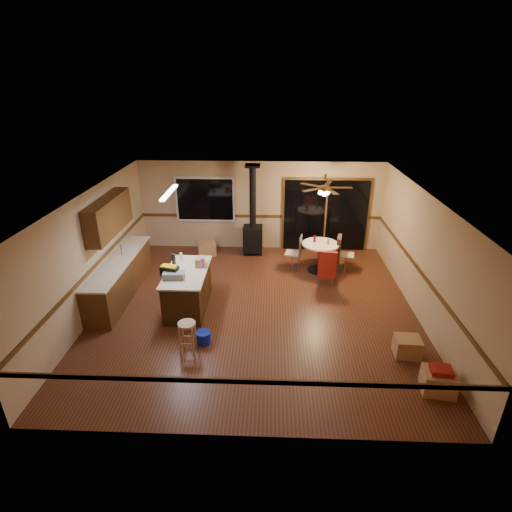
# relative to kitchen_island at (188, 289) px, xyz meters

# --- Properties ---
(floor) EXTENTS (7.00, 7.00, 0.00)m
(floor) POSITION_rel_kitchen_island_xyz_m (1.50, 0.00, -0.45)
(floor) COLOR #4D2515
(floor) RESTS_ON ground
(ceiling) EXTENTS (7.00, 7.00, 0.00)m
(ceiling) POSITION_rel_kitchen_island_xyz_m (1.50, 0.00, 2.15)
(ceiling) COLOR silver
(ceiling) RESTS_ON ground
(wall_back) EXTENTS (7.00, 0.00, 7.00)m
(wall_back) POSITION_rel_kitchen_island_xyz_m (1.50, 3.50, 0.85)
(wall_back) COLOR tan
(wall_back) RESTS_ON ground
(wall_front) EXTENTS (7.00, 0.00, 7.00)m
(wall_front) POSITION_rel_kitchen_island_xyz_m (1.50, -3.50, 0.85)
(wall_front) COLOR tan
(wall_front) RESTS_ON ground
(wall_left) EXTENTS (0.00, 7.00, 7.00)m
(wall_left) POSITION_rel_kitchen_island_xyz_m (-2.00, 0.00, 0.85)
(wall_left) COLOR tan
(wall_left) RESTS_ON ground
(wall_right) EXTENTS (0.00, 7.00, 7.00)m
(wall_right) POSITION_rel_kitchen_island_xyz_m (5.00, 0.00, 0.85)
(wall_right) COLOR tan
(wall_right) RESTS_ON ground
(chair_rail) EXTENTS (7.00, 7.00, 0.08)m
(chair_rail) POSITION_rel_kitchen_island_xyz_m (1.50, 0.00, 0.55)
(chair_rail) COLOR #4F3213
(chair_rail) RESTS_ON ground
(window) EXTENTS (1.72, 0.10, 1.32)m
(window) POSITION_rel_kitchen_island_xyz_m (-0.10, 3.45, 1.05)
(window) COLOR black
(window) RESTS_ON ground
(sliding_door) EXTENTS (2.52, 0.10, 2.10)m
(sliding_door) POSITION_rel_kitchen_island_xyz_m (3.40, 3.45, 0.60)
(sliding_door) COLOR black
(sliding_door) RESTS_ON ground
(lower_cabinets) EXTENTS (0.60, 3.00, 0.86)m
(lower_cabinets) POSITION_rel_kitchen_island_xyz_m (-1.70, 0.50, -0.02)
(lower_cabinets) COLOR #502E14
(lower_cabinets) RESTS_ON ground
(countertop) EXTENTS (0.64, 3.04, 0.04)m
(countertop) POSITION_rel_kitchen_island_xyz_m (-1.70, 0.50, 0.43)
(countertop) COLOR beige
(countertop) RESTS_ON lower_cabinets
(upper_cabinets) EXTENTS (0.35, 2.00, 0.80)m
(upper_cabinets) POSITION_rel_kitchen_island_xyz_m (-1.83, 0.70, 1.45)
(upper_cabinets) COLOR #502E14
(upper_cabinets) RESTS_ON ground
(kitchen_island) EXTENTS (0.88, 1.68, 0.90)m
(kitchen_island) POSITION_rel_kitchen_island_xyz_m (0.00, 0.00, 0.00)
(kitchen_island) COLOR #331E0C
(kitchen_island) RESTS_ON ground
(wood_stove) EXTENTS (0.55, 0.50, 2.52)m
(wood_stove) POSITION_rel_kitchen_island_xyz_m (1.30, 3.05, 0.28)
(wood_stove) COLOR black
(wood_stove) RESTS_ON ground
(ceiling_fan) EXTENTS (0.24, 0.24, 0.55)m
(ceiling_fan) POSITION_rel_kitchen_island_xyz_m (3.12, 1.97, 1.76)
(ceiling_fan) COLOR brown
(ceiling_fan) RESTS_ON ceiling
(fluorescent_strip) EXTENTS (0.10, 1.20, 0.04)m
(fluorescent_strip) POSITION_rel_kitchen_island_xyz_m (-0.30, 0.30, 2.11)
(fluorescent_strip) COLOR white
(fluorescent_strip) RESTS_ON ceiling
(toolbox_grey) EXTENTS (0.45, 0.27, 0.14)m
(toolbox_grey) POSITION_rel_kitchen_island_xyz_m (-0.20, -0.34, 0.51)
(toolbox_grey) COLOR slate
(toolbox_grey) RESTS_ON kitchen_island
(toolbox_black) EXTENTS (0.40, 0.27, 0.20)m
(toolbox_black) POSITION_rel_kitchen_island_xyz_m (-0.31, -0.22, 0.55)
(toolbox_black) COLOR black
(toolbox_black) RESTS_ON kitchen_island
(toolbox_yellow_lid) EXTENTS (0.37, 0.24, 0.03)m
(toolbox_yellow_lid) POSITION_rel_kitchen_island_xyz_m (-0.31, -0.22, 0.66)
(toolbox_yellow_lid) COLOR gold
(toolbox_yellow_lid) RESTS_ON toolbox_black
(box_on_island) EXTENTS (0.24, 0.31, 0.19)m
(box_on_island) POSITION_rel_kitchen_island_xyz_m (0.24, 0.30, 0.54)
(box_on_island) COLOR #A67349
(box_on_island) RESTS_ON kitchen_island
(bottle_dark) EXTENTS (0.09, 0.09, 0.29)m
(bottle_dark) POSITION_rel_kitchen_island_xyz_m (-0.32, 0.24, 0.59)
(bottle_dark) COLOR black
(bottle_dark) RESTS_ON kitchen_island
(bottle_pink) EXTENTS (0.09, 0.09, 0.22)m
(bottle_pink) POSITION_rel_kitchen_island_xyz_m (0.32, 0.19, 0.56)
(bottle_pink) COLOR #D84C8C
(bottle_pink) RESTS_ON kitchen_island
(bottle_white) EXTENTS (0.07, 0.07, 0.19)m
(bottle_white) POSITION_rel_kitchen_island_xyz_m (-0.22, 0.54, 0.54)
(bottle_white) COLOR white
(bottle_white) RESTS_ON kitchen_island
(bar_stool) EXTENTS (0.41, 0.41, 0.60)m
(bar_stool) POSITION_rel_kitchen_island_xyz_m (0.29, -1.55, -0.15)
(bar_stool) COLOR tan
(bar_stool) RESTS_ON floor
(blue_bucket) EXTENTS (0.35, 0.35, 0.24)m
(blue_bucket) POSITION_rel_kitchen_island_xyz_m (0.54, -1.31, -0.33)
(blue_bucket) COLOR #0C1DB1
(blue_bucket) RESTS_ON floor
(dining_table) EXTENTS (0.96, 0.96, 0.78)m
(dining_table) POSITION_rel_kitchen_island_xyz_m (3.12, 1.97, 0.08)
(dining_table) COLOR black
(dining_table) RESTS_ON ground
(glass_red) EXTENTS (0.07, 0.07, 0.18)m
(glass_red) POSITION_rel_kitchen_island_xyz_m (2.97, 2.07, 0.42)
(glass_red) COLOR #590C14
(glass_red) RESTS_ON dining_table
(glass_cream) EXTENTS (0.09, 0.09, 0.15)m
(glass_cream) POSITION_rel_kitchen_island_xyz_m (3.30, 1.92, 0.40)
(glass_cream) COLOR beige
(glass_cream) RESTS_ON dining_table
(chair_left) EXTENTS (0.48, 0.47, 0.51)m
(chair_left) POSITION_rel_kitchen_island_xyz_m (2.52, 2.05, 0.14)
(chair_left) COLOR #BEB08D
(chair_left) RESTS_ON ground
(chair_near) EXTENTS (0.48, 0.51, 0.70)m
(chair_near) POSITION_rel_kitchen_island_xyz_m (3.19, 1.09, 0.14)
(chair_near) COLOR #BEB08D
(chair_near) RESTS_ON ground
(chair_right) EXTENTS (0.54, 0.51, 0.70)m
(chair_right) POSITION_rel_kitchen_island_xyz_m (3.64, 2.06, 0.14)
(chair_right) COLOR #BEB08D
(chair_right) RESTS_ON ground
(box_under_window) EXTENTS (0.60, 0.53, 0.40)m
(box_under_window) POSITION_rel_kitchen_island_xyz_m (-0.03, 2.88, -0.25)
(box_under_window) COLOR #A67349
(box_under_window) RESTS_ON floor
(box_corner_a) EXTENTS (0.57, 0.50, 0.39)m
(box_corner_a) POSITION_rel_kitchen_island_xyz_m (4.60, -2.47, -0.26)
(box_corner_a) COLOR #A67349
(box_corner_a) RESTS_ON floor
(box_corner_b) EXTENTS (0.47, 0.41, 0.37)m
(box_corner_b) POSITION_rel_kitchen_island_xyz_m (4.38, -1.53, -0.27)
(box_corner_b) COLOR #A67349
(box_corner_b) RESTS_ON floor
(box_small_red) EXTENTS (0.37, 0.32, 0.09)m
(box_small_red) POSITION_rel_kitchen_island_xyz_m (4.60, -2.47, -0.02)
(box_small_red) COLOR maroon
(box_small_red) RESTS_ON box_corner_a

